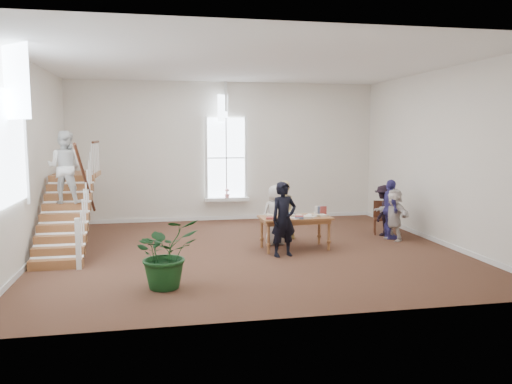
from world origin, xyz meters
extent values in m
plane|color=#48281C|center=(0.00, 0.00, 0.00)|extent=(10.00, 10.00, 0.00)
plane|color=silver|center=(0.00, 4.50, 2.25)|extent=(10.00, 0.00, 10.00)
plane|color=silver|center=(0.00, -4.50, 2.25)|extent=(10.00, 0.00, 10.00)
plane|color=silver|center=(-5.00, 0.00, 2.25)|extent=(0.00, 9.00, 9.00)
plane|color=silver|center=(5.00, 0.00, 2.25)|extent=(0.00, 9.00, 9.00)
plane|color=white|center=(0.00, 0.00, 4.50)|extent=(10.00, 10.00, 0.00)
cube|color=white|center=(0.00, 4.32, 0.70)|extent=(1.45, 0.28, 0.10)
plane|color=white|center=(0.00, 4.44, 2.05)|extent=(2.60, 0.00, 2.60)
plane|color=white|center=(0.00, 4.44, 3.65)|extent=(0.60, 0.60, 0.85)
plane|color=white|center=(-4.94, -1.50, 2.60)|extent=(0.00, 2.40, 2.40)
plane|color=white|center=(-4.94, -1.50, 3.90)|extent=(1.10, 1.10, 1.55)
cube|color=white|center=(0.00, 4.47, 0.06)|extent=(10.00, 0.04, 0.12)
imported|color=pink|center=(0.00, 4.29, 0.90)|extent=(0.17, 0.17, 0.30)
cube|color=brown|center=(-4.35, -0.80, 0.10)|extent=(1.10, 0.30, 0.20)
cube|color=brown|center=(-4.35, -0.50, 0.30)|extent=(1.10, 0.30, 0.20)
cube|color=brown|center=(-4.35, -0.20, 0.50)|extent=(1.10, 0.30, 0.20)
cube|color=brown|center=(-4.35, 0.10, 0.70)|extent=(1.10, 0.30, 0.20)
cube|color=brown|center=(-4.35, 0.40, 0.90)|extent=(1.10, 0.30, 0.20)
cube|color=brown|center=(-4.35, 0.70, 1.10)|extent=(1.10, 0.30, 0.20)
cube|color=brown|center=(-4.35, 1.00, 1.30)|extent=(1.10, 0.30, 0.20)
cube|color=brown|center=(-4.35, 1.30, 1.50)|extent=(1.10, 0.30, 0.20)
cube|color=brown|center=(-4.35, 1.60, 1.70)|extent=(1.10, 0.30, 0.20)
cube|color=brown|center=(-4.35, 2.50, 1.74)|extent=(1.10, 1.20, 0.12)
cube|color=white|center=(-3.86, -0.95, 0.55)|extent=(0.10, 0.10, 1.10)
cylinder|color=#3C2010|center=(-3.85, 0.40, 1.75)|extent=(0.07, 2.74, 1.86)
imported|color=silver|center=(-4.35, 0.70, 2.06)|extent=(0.94, 0.79, 1.72)
cube|color=brown|center=(1.12, -0.01, 0.79)|extent=(1.77, 0.95, 0.05)
cube|color=brown|center=(1.12, -0.01, 0.71)|extent=(1.65, 0.82, 0.10)
cylinder|color=brown|center=(0.37, -0.38, 0.38)|extent=(0.07, 0.07, 0.76)
cylinder|color=brown|center=(1.90, -0.31, 0.38)|extent=(0.07, 0.07, 0.76)
cylinder|color=brown|center=(0.34, 0.28, 0.38)|extent=(0.07, 0.07, 0.76)
cylinder|color=brown|center=(1.87, 0.36, 0.38)|extent=(0.07, 0.07, 0.76)
cube|color=silver|center=(0.98, 0.09, 0.83)|extent=(0.29, 0.30, 0.03)
cube|color=beige|center=(1.48, -0.20, 0.83)|extent=(0.22, 0.26, 0.03)
cube|color=tan|center=(1.61, -0.09, 0.84)|extent=(0.21, 0.21, 0.05)
cube|color=silver|center=(1.07, -0.28, 0.82)|extent=(0.23, 0.31, 0.02)
cube|color=#4C5972|center=(1.06, 0.22, 0.84)|extent=(0.22, 0.26, 0.06)
cube|color=maroon|center=(1.16, -0.26, 0.84)|extent=(0.26, 0.24, 0.06)
cube|color=white|center=(1.26, 0.01, 0.82)|extent=(0.19, 0.31, 0.02)
cube|color=#BFB299|center=(0.97, 0.02, 0.82)|extent=(0.17, 0.22, 0.02)
cube|color=silver|center=(1.79, 0.19, 0.84)|extent=(0.20, 0.22, 0.05)
cube|color=beige|center=(1.36, -0.26, 0.84)|extent=(0.26, 0.31, 0.05)
cube|color=tan|center=(1.05, 0.05, 0.83)|extent=(0.20, 0.26, 0.04)
cube|color=silver|center=(1.51, -0.08, 0.83)|extent=(0.28, 0.31, 0.03)
cube|color=#4C5972|center=(1.15, -0.28, 0.84)|extent=(0.27, 0.30, 0.05)
cube|color=maroon|center=(0.47, -0.19, 0.83)|extent=(0.28, 0.29, 0.03)
cube|color=white|center=(1.55, -0.06, 0.84)|extent=(0.28, 0.28, 0.05)
cube|color=#BFB299|center=(0.53, 0.24, 0.83)|extent=(0.21, 0.28, 0.03)
cube|color=silver|center=(1.03, 0.24, 0.83)|extent=(0.24, 0.25, 0.03)
cube|color=beige|center=(1.81, -0.11, 0.84)|extent=(0.20, 0.23, 0.05)
imported|color=black|center=(0.67, -0.66, 0.88)|extent=(0.72, 0.57, 1.75)
imported|color=beige|center=(0.77, 0.59, 0.77)|extent=(0.81, 0.59, 1.54)
imported|color=beige|center=(1.07, 1.09, 0.80)|extent=(0.97, 0.89, 1.60)
imported|color=navy|center=(3.98, 0.67, 0.81)|extent=(0.51, 0.99, 1.62)
imported|color=black|center=(4.00, 1.12, 0.71)|extent=(0.99, 1.05, 1.42)
imported|color=beige|center=(4.00, 0.47, 0.70)|extent=(0.75, 1.35, 1.39)
imported|color=#123816|center=(-2.06, -2.56, 0.66)|extent=(1.48, 1.39, 1.32)
cube|color=#3C2010|center=(4.00, 1.27, 0.44)|extent=(0.52, 0.52, 0.05)
cube|color=#3C2010|center=(4.06, 1.44, 0.70)|extent=(0.40, 0.17, 0.48)
cylinder|color=#3C2010|center=(3.79, 1.17, 0.21)|extent=(0.04, 0.04, 0.43)
cylinder|color=#3C2010|center=(4.10, 1.06, 0.21)|extent=(0.04, 0.04, 0.43)
cylinder|color=#3C2010|center=(3.90, 1.48, 0.21)|extent=(0.04, 0.04, 0.43)
cylinder|color=#3C2010|center=(4.21, 1.37, 0.21)|extent=(0.04, 0.04, 0.43)
camera|label=1|loc=(-2.12, -11.77, 2.89)|focal=35.00mm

